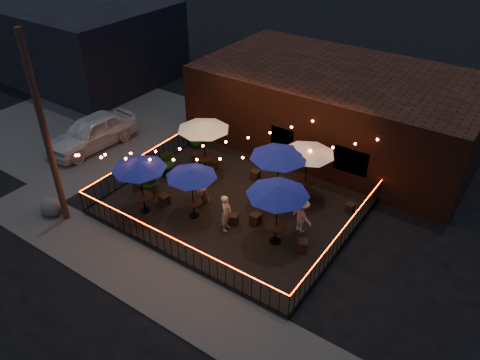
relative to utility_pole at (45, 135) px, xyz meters
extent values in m
plane|color=black|center=(5.40, 2.60, -4.00)|extent=(110.00, 110.00, 0.00)
cube|color=black|center=(5.40, 4.60, -3.92)|extent=(10.00, 8.00, 0.15)
cube|color=#474541|center=(5.40, -0.65, -3.98)|extent=(18.00, 2.50, 0.05)
cube|color=#474541|center=(-6.60, 6.60, -3.99)|extent=(11.00, 12.00, 0.02)
cube|color=#33180E|center=(6.40, 12.60, -2.00)|extent=(14.00, 8.00, 4.00)
cube|color=black|center=(5.40, 8.72, -2.90)|extent=(1.20, 0.24, 2.20)
cube|color=black|center=(8.90, 8.72, -2.40)|extent=(1.60, 0.24, 1.20)
cube|color=black|center=(-12.60, 11.60, -1.50)|extent=(12.00, 9.00, 5.00)
cylinder|color=#371F16|center=(0.00, 0.00, 0.00)|extent=(0.26, 0.26, 8.00)
cube|color=black|center=(5.40, 0.60, -3.77)|extent=(10.00, 0.04, 0.04)
cube|color=black|center=(5.40, 0.60, -2.85)|extent=(10.00, 0.04, 0.04)
cube|color=#FD2900|center=(5.40, 0.60, -2.82)|extent=(10.00, 0.03, 0.02)
cube|color=black|center=(0.40, 4.60, -3.77)|extent=(0.04, 8.00, 0.04)
cube|color=black|center=(0.40, 4.60, -2.85)|extent=(0.04, 8.00, 0.04)
cube|color=#FD2900|center=(0.40, 4.60, -2.82)|extent=(0.03, 8.00, 0.02)
cube|color=black|center=(10.40, 4.60, -3.77)|extent=(0.04, 8.00, 0.04)
cube|color=black|center=(10.40, 4.60, -2.85)|extent=(0.04, 8.00, 0.04)
cube|color=#FD2900|center=(10.40, 4.60, -2.82)|extent=(0.03, 8.00, 0.02)
cylinder|color=black|center=(2.51, 2.13, -3.83)|extent=(0.45, 0.45, 0.03)
cylinder|color=black|center=(2.51, 2.13, -3.47)|extent=(0.06, 0.06, 0.74)
cylinder|color=black|center=(2.51, 2.13, -3.09)|extent=(0.82, 0.82, 0.04)
cylinder|color=black|center=(2.51, 2.13, -2.62)|extent=(0.05, 0.05, 2.46)
cone|color=navy|center=(2.51, 2.13, -1.54)|extent=(2.35, 2.35, 0.36)
cylinder|color=black|center=(2.71, 6.05, -3.83)|extent=(0.49, 0.49, 0.03)
cylinder|color=black|center=(2.71, 6.05, -3.44)|extent=(0.07, 0.07, 0.80)
cylinder|color=black|center=(2.71, 6.05, -3.03)|extent=(0.89, 0.89, 0.04)
cylinder|color=black|center=(2.71, 6.05, -2.52)|extent=(0.05, 0.05, 2.66)
cone|color=silver|center=(2.71, 6.05, -1.36)|extent=(2.84, 2.84, 0.39)
cylinder|color=black|center=(4.45, 3.05, -3.84)|extent=(0.42, 0.42, 0.03)
cylinder|color=black|center=(4.45, 3.05, -3.50)|extent=(0.06, 0.06, 0.69)
cylinder|color=black|center=(4.45, 3.05, -3.14)|extent=(0.76, 0.76, 0.04)
cylinder|color=black|center=(4.45, 3.05, -2.70)|extent=(0.04, 0.04, 2.29)
cone|color=navy|center=(4.45, 3.05, -1.70)|extent=(2.65, 2.65, 0.33)
cylinder|color=black|center=(6.81, 5.84, -3.83)|extent=(0.49, 0.49, 0.03)
cylinder|color=black|center=(6.81, 5.84, -3.44)|extent=(0.07, 0.07, 0.80)
cylinder|color=black|center=(6.81, 5.84, -3.03)|extent=(0.89, 0.89, 0.04)
cylinder|color=black|center=(6.81, 5.84, -2.51)|extent=(0.05, 0.05, 2.67)
cone|color=navy|center=(6.81, 5.84, -1.35)|extent=(2.53, 2.53, 0.39)
cylinder|color=black|center=(8.10, 3.61, -3.83)|extent=(0.48, 0.48, 0.03)
cylinder|color=black|center=(8.10, 3.61, -3.45)|extent=(0.07, 0.07, 0.78)
cylinder|color=black|center=(8.10, 3.61, -3.05)|extent=(0.87, 0.87, 0.04)
cylinder|color=black|center=(8.10, 3.61, -2.55)|extent=(0.05, 0.05, 2.61)
cone|color=navy|center=(8.10, 3.61, -1.40)|extent=(3.03, 3.03, 0.38)
cylinder|color=black|center=(7.57, 6.97, -3.83)|extent=(0.46, 0.46, 0.03)
cylinder|color=black|center=(7.57, 6.97, -3.46)|extent=(0.06, 0.06, 0.76)
cylinder|color=black|center=(7.57, 6.97, -3.07)|extent=(0.84, 0.84, 0.04)
cylinder|color=black|center=(7.57, 6.97, -2.58)|extent=(0.05, 0.05, 2.53)
cone|color=silver|center=(7.57, 6.97, -1.48)|extent=(2.56, 2.56, 0.37)
cube|color=black|center=(1.18, 3.10, -3.63)|extent=(0.44, 0.44, 0.43)
cube|color=black|center=(2.89, 2.96, -3.62)|extent=(0.45, 0.45, 0.46)
cube|color=black|center=(1.82, 6.49, -3.61)|extent=(0.47, 0.47, 0.48)
cube|color=black|center=(2.87, 6.50, -3.65)|extent=(0.40, 0.40, 0.41)
cube|color=black|center=(4.10, 3.84, -3.65)|extent=(0.36, 0.36, 0.40)
cube|color=black|center=(6.11, 3.58, -3.63)|extent=(0.48, 0.48, 0.43)
cube|color=black|center=(5.03, 6.89, -3.63)|extent=(0.37, 0.37, 0.44)
cube|color=black|center=(6.72, 6.46, -3.64)|extent=(0.38, 0.38, 0.42)
cube|color=black|center=(6.86, 4.10, -3.62)|extent=(0.42, 0.42, 0.47)
cube|color=black|center=(9.22, 3.74, -3.62)|extent=(0.50, 0.50, 0.47)
cube|color=black|center=(7.83, 6.60, -3.61)|extent=(0.49, 0.49, 0.49)
cube|color=black|center=(9.72, 7.03, -3.64)|extent=(0.36, 0.36, 0.41)
imported|color=#E0A790|center=(6.07, 3.14, -3.04)|extent=(0.54, 0.68, 1.61)
imported|color=tan|center=(4.06, 3.94, -2.95)|extent=(0.94, 1.05, 1.79)
imported|color=tan|center=(8.61, 4.73, -3.08)|extent=(1.12, 0.84, 1.54)
imported|color=#153411|center=(1.77, 3.25, -3.17)|extent=(1.27, 1.11, 1.36)
imported|color=#143711|center=(1.56, 4.72, -3.09)|extent=(0.96, 0.84, 1.51)
imported|color=#16360A|center=(0.80, 7.71, -3.19)|extent=(0.82, 0.82, 1.31)
cube|color=blue|center=(1.28, 3.65, -3.42)|extent=(0.67, 0.49, 0.86)
cube|color=silver|center=(1.28, 3.65, -2.97)|extent=(0.71, 0.53, 0.05)
ellipsoid|color=#4F4F4A|center=(-0.73, -0.16, -3.63)|extent=(1.17, 1.09, 0.74)
imported|color=white|center=(-3.88, 4.85, -3.15)|extent=(2.37, 5.14, 1.71)
imported|color=gray|center=(-8.38, 9.57, -3.34)|extent=(1.58, 4.08, 1.32)
camera|label=1|loc=(14.90, -8.65, 8.30)|focal=35.00mm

